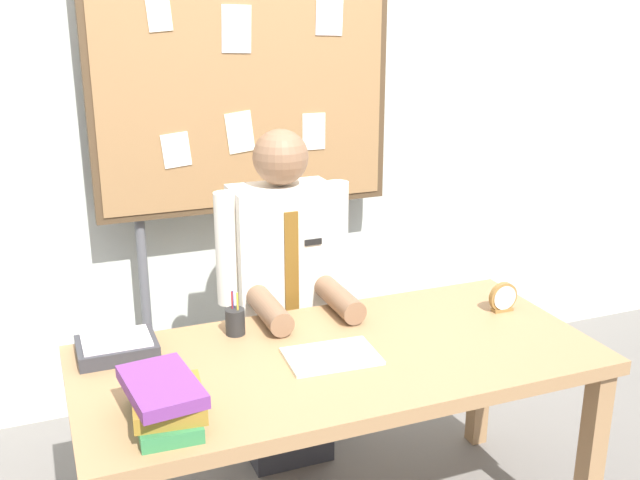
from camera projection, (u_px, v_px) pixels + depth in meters
name	position (u px, v px, depth m)	size (l,w,h in m)	color
back_wall	(233.00, 119.00, 3.44)	(6.40, 0.08, 2.70)	silver
desk	(339.00, 376.00, 2.54)	(1.75, 0.82, 0.74)	#9E754C
person	(284.00, 312.00, 3.05)	(0.55, 0.56, 1.41)	#2D2D33
bulletin_board	(244.00, 87.00, 3.21)	(1.33, 0.09, 2.13)	#4C3823
book_stack	(165.00, 401.00, 2.09)	(0.23, 0.31, 0.13)	#337F47
open_notebook	(331.00, 356.00, 2.48)	(0.30, 0.21, 0.01)	#F4EFCC
desk_clock	(503.00, 298.00, 2.84)	(0.12, 0.04, 0.12)	olive
pen_holder	(235.00, 321.00, 2.64)	(0.07, 0.07, 0.16)	#262626
paper_tray	(117.00, 347.00, 2.50)	(0.26, 0.20, 0.06)	#333338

